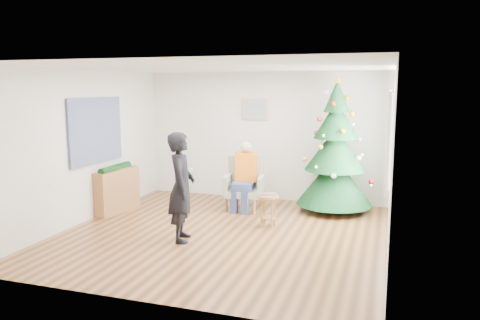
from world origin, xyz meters
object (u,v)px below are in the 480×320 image
(standing_man, at_px, (181,187))
(christmas_tree, at_px, (335,151))
(stool, at_px, (268,211))
(armchair, at_px, (244,191))
(console, at_px, (116,191))

(standing_man, bearing_deg, christmas_tree, -58.80)
(christmas_tree, xyz_separation_m, stool, (-0.92, -1.37, -0.86))
(christmas_tree, distance_m, standing_man, 3.15)
(stool, distance_m, armchair, 1.20)
(christmas_tree, height_order, stool, christmas_tree)
(stool, height_order, armchair, armchair)
(armchair, relative_size, console, 0.98)
(standing_man, height_order, console, standing_man)
(console, bearing_deg, armchair, 30.68)
(christmas_tree, bearing_deg, armchair, -166.18)
(armchair, distance_m, console, 2.39)
(christmas_tree, distance_m, console, 4.12)
(christmas_tree, distance_m, armchair, 1.85)
(stool, bearing_deg, armchair, 126.25)
(console, bearing_deg, standing_man, -22.62)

